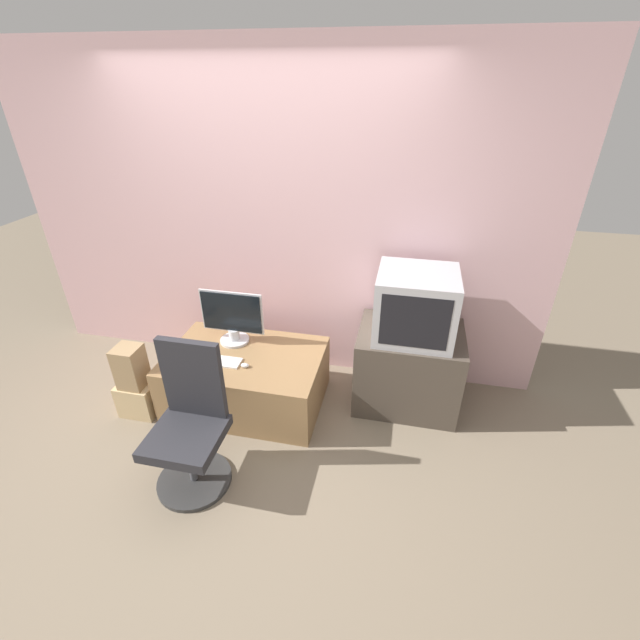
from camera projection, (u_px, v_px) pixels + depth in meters
The scene contains 11 objects.
ground_plane at pixel (226, 465), 2.96m from camera, with size 12.00×12.00×0.00m, color #7F705B.
wall_back at pixel (273, 224), 3.43m from camera, with size 4.40×0.05×2.60m.
desk at pixel (247, 378), 3.43m from camera, with size 1.20×0.80×0.46m.
side_stand at pixel (407, 367), 3.39m from camera, with size 0.79×0.62×0.65m.
main_monitor at pixel (232, 318), 3.38m from camera, with size 0.51×0.23×0.44m.
keyboard at pixel (217, 361), 3.23m from camera, with size 0.36×0.13×0.01m.
mouse at pixel (245, 365), 3.17m from camera, with size 0.06×0.04×0.03m.
crt_tv at pixel (415, 305), 3.09m from camera, with size 0.57×0.53×0.50m.
office_chair at pixel (190, 428), 2.69m from camera, with size 0.48×0.48×0.99m.
cardboard_box_lower at pixel (139, 398), 3.36m from camera, with size 0.28×0.22×0.27m.
cardboard_box_upper at pixel (131, 367), 3.21m from camera, with size 0.19×0.19×0.34m.
Camera 1 is at (1.07, -1.87, 2.35)m, focal length 24.00 mm.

